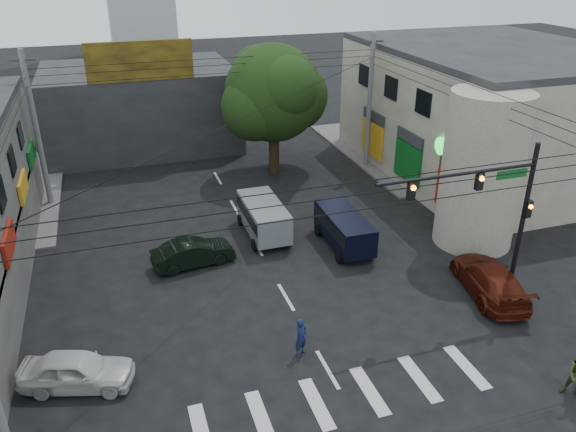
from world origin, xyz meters
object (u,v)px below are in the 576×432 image
street_tree (273,93)px  utility_pole_far_left (37,131)px  traffic_gantry (493,203)px  white_compact (77,370)px  traffic_officer (301,337)px  maroon_sedan (490,279)px  navy_van (344,231)px  utility_pole_far_right (369,103)px  silver_minivan (264,219)px  dark_sedan (193,253)px

street_tree → utility_pole_far_left: utility_pole_far_left is taller
utility_pole_far_left → traffic_gantry: bearing=-42.9°
white_compact → traffic_officer: size_ratio=2.66×
maroon_sedan → navy_van: navy_van is taller
street_tree → white_compact: size_ratio=2.05×
maroon_sedan → navy_van: 7.58m
utility_pole_far_right → silver_minivan: (-9.79, -7.91, -3.65)m
utility_pole_far_right → white_compact: bearing=-138.5°
utility_pole_far_left → maroon_sedan: size_ratio=1.70×
utility_pole_far_left → traffic_officer: (9.85, -17.87, -3.80)m
maroon_sedan → traffic_gantry: bearing=38.6°
utility_pole_far_left → utility_pole_far_right: same height
utility_pole_far_left → white_compact: 17.54m
utility_pole_far_right → traffic_gantry: bearing=-98.9°
street_tree → navy_van: size_ratio=1.92×
dark_sedan → traffic_officer: traffic_officer is taller
navy_van → dark_sedan: bearing=87.0°
maroon_sedan → traffic_officer: traffic_officer is taller
utility_pole_far_left → silver_minivan: utility_pole_far_left is taller
traffic_officer → navy_van: bearing=25.9°
utility_pole_far_right → navy_van: 12.64m
traffic_gantry → traffic_officer: (-8.48, -0.86, -4.03)m
silver_minivan → navy_van: size_ratio=0.98×
traffic_gantry → maroon_sedan: 4.22m
navy_van → traffic_officer: (-4.98, -7.48, -0.10)m
traffic_gantry → utility_pole_far_left: utility_pole_far_left is taller
utility_pole_far_right → maroon_sedan: bearing=-96.0°
navy_van → traffic_officer: 8.98m
traffic_officer → utility_pole_far_right: bearing=27.5°
traffic_gantry → silver_minivan: bearing=128.1°
dark_sedan → navy_van: size_ratio=0.91×
silver_minivan → navy_van: silver_minivan is taller
traffic_gantry → white_compact: traffic_gantry is taller
utility_pole_far_left → utility_pole_far_right: (21.00, 0.00, 0.00)m
navy_van → white_compact: bearing=117.7°
street_tree → dark_sedan: 14.02m
traffic_gantry → utility_pole_far_right: 17.21m
dark_sedan → street_tree: bearing=-42.1°
utility_pole_far_right → silver_minivan: size_ratio=2.07×
utility_pole_far_left → silver_minivan: bearing=-35.2°
navy_van → traffic_officer: bearing=147.2°
navy_van → street_tree: bearing=2.5°
traffic_officer → utility_pole_far_left: bearing=88.4°
dark_sedan → navy_van: navy_van is taller
traffic_gantry → street_tree: bearing=102.0°
utility_pole_far_right → traffic_officer: utility_pole_far_right is taller
street_tree → traffic_gantry: street_tree is taller
street_tree → utility_pole_far_left: (-14.50, -1.00, -0.87)m
utility_pole_far_left → white_compact: (1.76, -17.00, -3.93)m
traffic_gantry → utility_pole_far_right: size_ratio=0.78×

